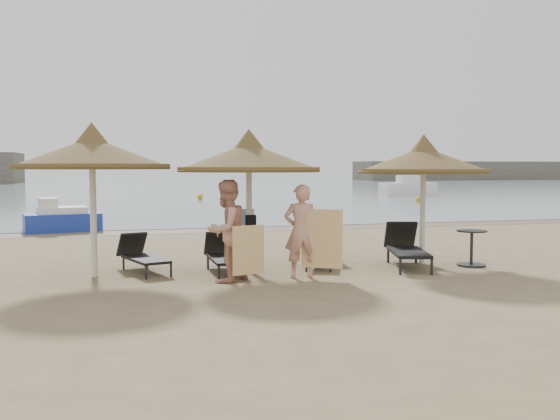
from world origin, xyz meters
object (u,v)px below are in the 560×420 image
(palapa_center, at_px, (249,158))
(pedal_boat, at_px, (61,219))
(side_table, at_px, (471,249))
(lounger_near_left, at_px, (223,254))
(person_left, at_px, (227,223))
(palapa_left, at_px, (92,154))
(lounger_near_right, at_px, (322,250))
(lounger_far_right, at_px, (406,247))
(lounger_far_left, at_px, (141,255))
(person_right, at_px, (301,224))
(palapa_right, at_px, (423,161))

(palapa_center, xyz_separation_m, pedal_boat, (-4.45, 9.61, -1.94))
(side_table, distance_m, pedal_boat, 13.80)
(lounger_near_left, relative_size, person_left, 0.79)
(palapa_left, distance_m, side_table, 8.27)
(pedal_boat, bearing_deg, person_left, -81.17)
(lounger_near_right, bearing_deg, lounger_far_right, 4.84)
(side_table, xyz_separation_m, person_left, (-5.53, -0.44, 0.75))
(lounger_near_left, distance_m, pedal_boat, 10.26)
(palapa_left, xyz_separation_m, lounger_far_left, (0.93, 0.41, -2.08))
(lounger_near_right, height_order, person_right, person_right)
(lounger_near_left, bearing_deg, lounger_far_left, 164.11)
(lounger_far_left, bearing_deg, lounger_far_right, -25.80)
(palapa_center, distance_m, person_left, 1.73)
(person_left, xyz_separation_m, pedal_boat, (-3.79, 10.62, -0.70))
(lounger_far_left, xyz_separation_m, lounger_near_left, (1.65, -0.45, 0.01))
(palapa_center, xyz_separation_m, person_right, (0.82, -1.00, -1.29))
(lounger_near_right, relative_size, lounger_far_right, 0.79)
(palapa_right, bearing_deg, lounger_far_right, -156.52)
(palapa_center, relative_size, lounger_near_right, 1.71)
(side_table, xyz_separation_m, person_right, (-4.05, -0.42, 0.69))
(palapa_right, distance_m, lounger_near_right, 3.03)
(person_left, bearing_deg, lounger_near_right, 171.42)
(lounger_near_right, bearing_deg, side_table, 6.31)
(lounger_far_right, distance_m, side_table, 1.45)
(pedal_boat, bearing_deg, palapa_center, -75.97)
(lounger_near_left, xyz_separation_m, pedal_boat, (-3.92, 9.48, 0.06))
(lounger_near_left, bearing_deg, lounger_near_right, 5.44)
(palapa_right, distance_m, side_table, 2.22)
(palapa_left, height_order, side_table, palapa_left)
(palapa_left, bearing_deg, lounger_far_left, 23.79)
(palapa_center, distance_m, palapa_right, 3.99)
(palapa_left, bearing_deg, pedal_boat, 98.08)
(palapa_left, height_order, palapa_center, palapa_left)
(lounger_far_right, height_order, person_left, person_left)
(person_right, relative_size, pedal_boat, 0.80)
(palapa_right, bearing_deg, palapa_center, -179.81)
(palapa_center, distance_m, lounger_near_right, 2.68)
(lounger_far_left, relative_size, pedal_boat, 0.69)
(palapa_center, relative_size, lounger_far_left, 1.64)
(palapa_right, height_order, person_right, palapa_right)
(palapa_right, xyz_separation_m, person_left, (-4.64, -1.03, -1.19))
(palapa_left, relative_size, lounger_near_right, 1.77)
(palapa_left, bearing_deg, lounger_far_right, -3.28)
(lounger_near_left, height_order, person_left, person_left)
(lounger_near_right, xyz_separation_m, person_left, (-2.37, -1.38, 0.79))
(lounger_near_right, height_order, pedal_boat, pedal_boat)
(side_table, bearing_deg, pedal_boat, 132.47)
(lounger_far_left, relative_size, person_left, 0.81)
(lounger_near_right, bearing_deg, person_right, -100.28)
(person_right, xyz_separation_m, pedal_boat, (-5.27, 10.61, -0.65))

